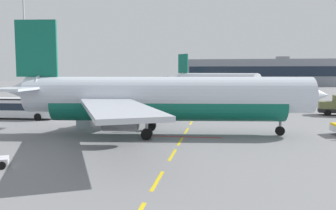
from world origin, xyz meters
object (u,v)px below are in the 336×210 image
Objects in this scene: airliner_foreground at (162,98)px; uld_cargo_container at (84,121)px; airliner_far_center at (213,81)px; apron_shuttle_bus at (15,107)px; apron_light_mast_near at (24,28)px.

airliner_foreground reaches higher than uld_cargo_container.
apron_shuttle_bus is at bearing -114.75° from airliner_far_center.
airliner_foreground is 68.14m from airliner_far_center.
airliner_far_center is 66.50m from uld_cargo_container.
airliner_foreground is 52.67m from apron_light_mast_near.
uld_cargo_container is 0.07× the size of apron_light_mast_near.
airliner_far_center reaches higher than uld_cargo_container.
airliner_far_center is at bearing 86.70° from airliner_foreground.
apron_light_mast_near is (-36.80, 35.54, 12.52)m from airliner_foreground.
apron_light_mast_near is (-26.71, 32.43, 15.67)m from uld_cargo_container.
apron_light_mast_near is at bearing 129.48° from uld_cargo_container.
apron_light_mast_near is at bearing -141.43° from airliner_far_center.
airliner_far_center is 53.55m from apron_light_mast_near.
airliner_far_center is 16.20× the size of uld_cargo_container.
airliner_foreground is at bearing -44.00° from apron_light_mast_near.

